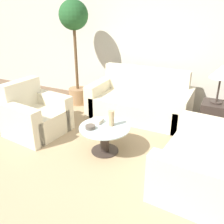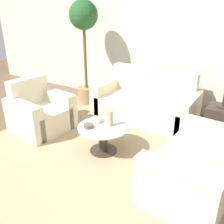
{
  "view_description": "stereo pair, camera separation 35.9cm",
  "coord_description": "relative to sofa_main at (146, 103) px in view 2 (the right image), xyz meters",
  "views": [
    {
      "loc": [
        1.51,
        -2.08,
        2.05
      ],
      "look_at": [
        -0.0,
        1.01,
        0.55
      ],
      "focal_mm": 40.0,
      "sensor_mm": 36.0,
      "label": 1
    },
    {
      "loc": [
        1.82,
        -1.91,
        2.05
      ],
      "look_at": [
        -0.0,
        1.01,
        0.55
      ],
      "focal_mm": 40.0,
      "sensor_mm": 36.0,
      "label": 2
    }
  ],
  "objects": [
    {
      "name": "loveseat",
      "position": [
        1.43,
        -1.55,
        0.0
      ],
      "size": [
        0.99,
        1.47,
        0.9
      ],
      "rotation": [
        0.0,
        0.0,
        -1.66
      ],
      "color": "beige",
      "rests_on": "ground_plane"
    },
    {
      "name": "ground_plane",
      "position": [
        -0.02,
        -2.23,
        -0.29
      ],
      "size": [
        14.0,
        14.0,
        0.0
      ],
      "primitive_type": "plane",
      "color": "brown"
    },
    {
      "name": "potted_plant",
      "position": [
        -1.47,
        0.04,
        1.19
      ],
      "size": [
        0.58,
        0.58,
        2.14
      ],
      "color": "#93704C",
      "rests_on": "ground_plane"
    },
    {
      "name": "wall_back",
      "position": [
        -0.02,
        0.7,
        1.01
      ],
      "size": [
        10.0,
        0.06,
        2.6
      ],
      "color": "beige",
      "rests_on": "ground_plane"
    },
    {
      "name": "rug",
      "position": [
        -0.02,
        -1.47,
        -0.28
      ],
      "size": [
        3.73,
        3.75,
        0.01
      ],
      "color": "tan",
      "rests_on": "ground_plane"
    },
    {
      "name": "bowl",
      "position": [
        -0.17,
        -1.6,
        0.15
      ],
      "size": [
        0.14,
        0.14,
        0.05
      ],
      "color": "brown",
      "rests_on": "coffee_table"
    },
    {
      "name": "vase",
      "position": [
        0.05,
        -1.38,
        0.24
      ],
      "size": [
        0.08,
        0.08,
        0.23
      ],
      "color": "tan",
      "rests_on": "coffee_table"
    },
    {
      "name": "book_stack",
      "position": [
        -0.19,
        -1.39,
        0.16
      ],
      "size": [
        0.16,
        0.15,
        0.06
      ],
      "rotation": [
        0.0,
        0.0,
        0.01
      ],
      "color": "beige",
      "rests_on": "coffee_table"
    },
    {
      "name": "side_table",
      "position": [
        1.36,
        -0.14,
        -0.01
      ],
      "size": [
        0.43,
        0.43,
        0.56
      ],
      "color": "#332823",
      "rests_on": "ground_plane"
    },
    {
      "name": "coffee_table",
      "position": [
        -0.02,
        -1.47,
        -0.02
      ],
      "size": [
        0.74,
        0.74,
        0.41
      ],
      "color": "#332823",
      "rests_on": "ground_plane"
    },
    {
      "name": "armchair",
      "position": [
        -1.38,
        -1.43,
        0.0
      ],
      "size": [
        0.94,
        0.99,
        0.88
      ],
      "rotation": [
        0.0,
        0.0,
        1.46
      ],
      "color": "beige",
      "rests_on": "ground_plane"
    },
    {
      "name": "sofa_main",
      "position": [
        0.0,
        0.0,
        0.0
      ],
      "size": [
        1.9,
        0.91,
        0.92
      ],
      "color": "beige",
      "rests_on": "ground_plane"
    }
  ]
}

